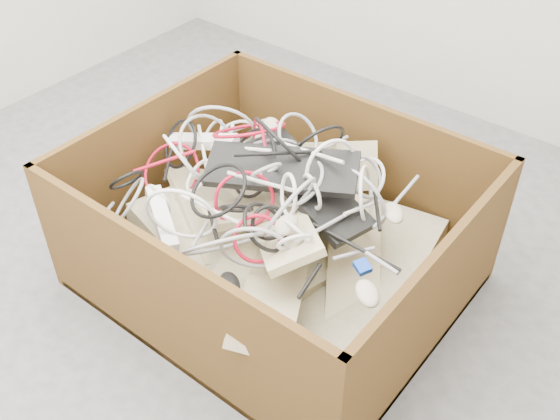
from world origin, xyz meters
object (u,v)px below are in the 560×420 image
Objects in this scene: power_strip_left at (203,141)px; power_strip_right at (162,218)px; cardboard_box at (273,249)px; vga_plug at (363,267)px.

power_strip_right is at bearing -80.47° from power_strip_left.
cardboard_box reaches higher than power_strip_left.
power_strip_left is at bearing 169.18° from cardboard_box.
cardboard_box reaches higher than vga_plug.
power_strip_right is 0.64m from vga_plug.
cardboard_box is 0.44m from vga_plug.
cardboard_box is at bearing -23.73° from power_strip_left.
cardboard_box is 0.40m from power_strip_right.
power_strip_left is 0.76m from vga_plug.
power_strip_right is (-0.22, -0.27, 0.20)m from cardboard_box.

